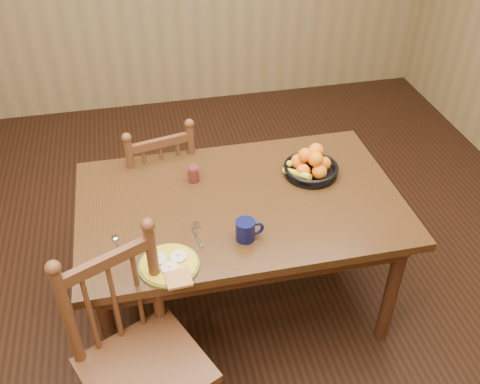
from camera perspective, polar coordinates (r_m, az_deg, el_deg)
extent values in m
cube|color=black|center=(3.18, 0.00, -11.50)|extent=(4.50, 5.00, 0.01)
cube|color=black|center=(2.67, 0.00, -1.23)|extent=(1.60, 1.00, 0.04)
cube|color=black|center=(3.04, -1.69, 2.59)|extent=(1.40, 0.04, 0.10)
cube|color=black|center=(2.42, 2.15, -8.71)|extent=(1.40, 0.04, 0.10)
cube|color=black|center=(2.92, 13.93, -0.39)|extent=(0.04, 0.84, 0.10)
cube|color=black|center=(2.69, -15.18, -4.45)|extent=(0.04, 0.84, 0.10)
cylinder|color=black|center=(2.64, -13.60, -15.07)|extent=(0.07, 0.07, 0.70)
cylinder|color=black|center=(2.86, 15.85, -10.09)|extent=(0.07, 0.07, 0.70)
cylinder|color=black|center=(3.19, -13.98, -3.68)|extent=(0.07, 0.07, 0.70)
cylinder|color=black|center=(3.38, 10.20, -0.35)|extent=(0.07, 0.07, 0.70)
cube|color=#442414|center=(3.30, -8.83, 0.57)|extent=(0.50, 0.48, 0.04)
cylinder|color=#442414|center=(3.60, -6.66, -0.16)|extent=(0.03, 0.03, 0.41)
cylinder|color=#442414|center=(3.54, -11.95, -1.59)|extent=(0.03, 0.03, 0.41)
cylinder|color=#442414|center=(3.36, -4.82, -3.30)|extent=(0.03, 0.03, 0.41)
cylinder|color=#442414|center=(3.30, -10.48, -4.90)|extent=(0.03, 0.03, 0.41)
cylinder|color=#442414|center=(3.05, -5.15, 3.23)|extent=(0.04, 0.04, 0.50)
cylinder|color=#442414|center=(2.98, -11.40, 1.61)|extent=(0.04, 0.04, 0.50)
cylinder|color=#442414|center=(3.04, -8.16, 1.69)|extent=(0.02, 0.02, 0.38)
cube|color=#442414|center=(2.92, -8.54, 5.20)|extent=(0.34, 0.10, 0.05)
cube|color=#442414|center=(2.35, -10.07, -18.21)|extent=(0.61, 0.60, 0.04)
cylinder|color=#442414|center=(2.70, -7.72, -16.66)|extent=(0.04, 0.04, 0.46)
cylinder|color=#442414|center=(2.23, -17.85, -12.68)|extent=(0.05, 0.05, 0.55)
cylinder|color=#442414|center=(2.31, -9.09, -8.66)|extent=(0.05, 0.05, 0.55)
cylinder|color=#442414|center=(2.30, -13.17, -11.55)|extent=(0.02, 0.02, 0.43)
cube|color=#442414|center=(2.12, -14.10, -7.22)|extent=(0.36, 0.19, 0.05)
cylinder|color=#59601E|center=(2.33, -7.58, -7.75)|extent=(0.26, 0.26, 0.01)
cylinder|color=gold|center=(2.33, -7.59, -7.63)|extent=(0.24, 0.24, 0.01)
ellipsoid|color=silver|center=(2.35, -8.80, -6.99)|extent=(0.08, 0.08, 0.01)
cube|color=#F2E08C|center=(2.34, -8.83, -6.80)|extent=(0.02, 0.02, 0.01)
ellipsoid|color=silver|center=(2.34, -6.60, -6.78)|extent=(0.08, 0.08, 0.01)
cube|color=#F2E08C|center=(2.34, -6.62, -6.59)|extent=(0.02, 0.02, 0.01)
ellipsoid|color=silver|center=(2.30, -7.53, -7.96)|extent=(0.08, 0.08, 0.01)
cube|color=#F2E08C|center=(2.29, -7.55, -7.77)|extent=(0.02, 0.02, 0.01)
cube|color=brown|center=(2.25, -6.55, -9.19)|extent=(0.11, 0.10, 0.01)
cube|color=silver|center=(2.45, -4.58, -4.80)|extent=(0.04, 0.15, 0.00)
cube|color=silver|center=(2.52, -4.60, -3.48)|extent=(0.03, 0.05, 0.00)
cube|color=silver|center=(2.45, -12.79, -5.84)|extent=(0.03, 0.12, 0.00)
ellipsoid|color=silver|center=(2.51, -13.19, -4.70)|extent=(0.03, 0.04, 0.01)
cylinder|color=#090E35|center=(2.41, 0.57, -4.10)|extent=(0.09, 0.09, 0.10)
torus|color=#090E35|center=(2.42, 1.77, -3.92)|extent=(0.07, 0.02, 0.07)
cylinder|color=black|center=(2.38, 0.58, -3.27)|extent=(0.08, 0.08, 0.00)
cylinder|color=silver|center=(2.77, -4.99, 1.99)|extent=(0.06, 0.06, 0.09)
cylinder|color=maroon|center=(2.77, -4.99, 1.88)|extent=(0.05, 0.05, 0.07)
cylinder|color=black|center=(2.85, 7.53, 2.09)|extent=(0.28, 0.28, 0.02)
torus|color=black|center=(2.83, 7.59, 2.66)|extent=(0.29, 0.29, 0.02)
cylinder|color=black|center=(2.85, 7.52, 1.96)|extent=(0.10, 0.10, 0.01)
sphere|color=orange|center=(2.84, 8.94, 3.02)|extent=(0.07, 0.07, 0.07)
sphere|color=orange|center=(2.88, 7.61, 3.69)|extent=(0.08, 0.08, 0.08)
sphere|color=orange|center=(2.84, 6.26, 3.26)|extent=(0.08, 0.08, 0.08)
sphere|color=orange|center=(2.77, 6.76, 2.24)|extent=(0.07, 0.07, 0.07)
sphere|color=orange|center=(2.78, 8.47, 2.17)|extent=(0.08, 0.08, 0.08)
sphere|color=orange|center=(2.82, 8.10, 4.37)|extent=(0.08, 0.08, 0.08)
sphere|color=orange|center=(2.78, 6.96, 3.93)|extent=(0.07, 0.07, 0.07)
sphere|color=orange|center=(2.76, 8.08, 3.49)|extent=(0.08, 0.08, 0.08)
cylinder|color=yellow|center=(2.77, 6.09, 1.97)|extent=(0.10, 0.17, 0.07)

